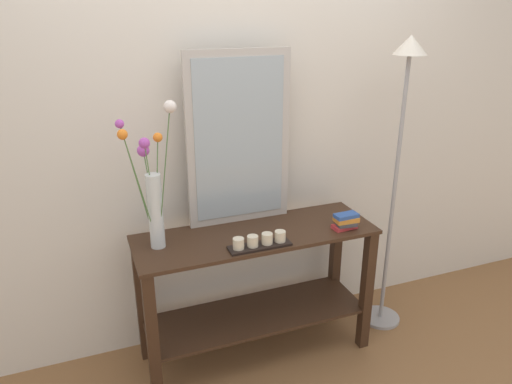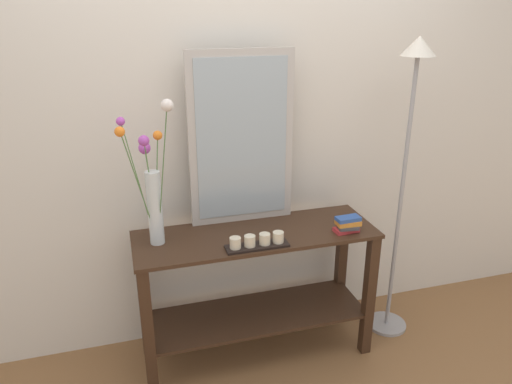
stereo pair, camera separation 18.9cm
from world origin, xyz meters
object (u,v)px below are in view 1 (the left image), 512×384
candle_tray (260,242)px  book_stack (346,221)px  tall_vase_left (153,191)px  floor_lamp (400,141)px  console_table (256,279)px  mirror_leaning (239,140)px

candle_tray → book_stack: book_stack is taller
tall_vase_left → book_stack: (0.98, -0.15, -0.25)m
tall_vase_left → floor_lamp: (1.37, -0.04, 0.12)m
floor_lamp → candle_tray: bearing=-170.6°
console_table → floor_lamp: size_ratio=0.74×
tall_vase_left → book_stack: size_ratio=5.36×
console_table → mirror_leaning: (-0.02, 0.19, 0.75)m
candle_tray → floor_lamp: 0.99m
mirror_leaning → candle_tray: mirror_leaning is taller
console_table → book_stack: size_ratio=9.26×
console_table → mirror_leaning: mirror_leaning is taller
book_stack → tall_vase_left: bearing=171.1°
console_table → floor_lamp: 1.11m
tall_vase_left → book_stack: tall_vase_left is taller
candle_tray → book_stack: size_ratio=2.29×
console_table → candle_tray: candle_tray is taller
mirror_leaning → candle_tray: 0.55m
candle_tray → floor_lamp: bearing=9.4°
console_table → tall_vase_left: size_ratio=1.73×
tall_vase_left → book_stack: bearing=-8.9°
mirror_leaning → book_stack: (0.49, -0.31, -0.42)m
candle_tray → floor_lamp: (0.90, 0.15, 0.39)m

